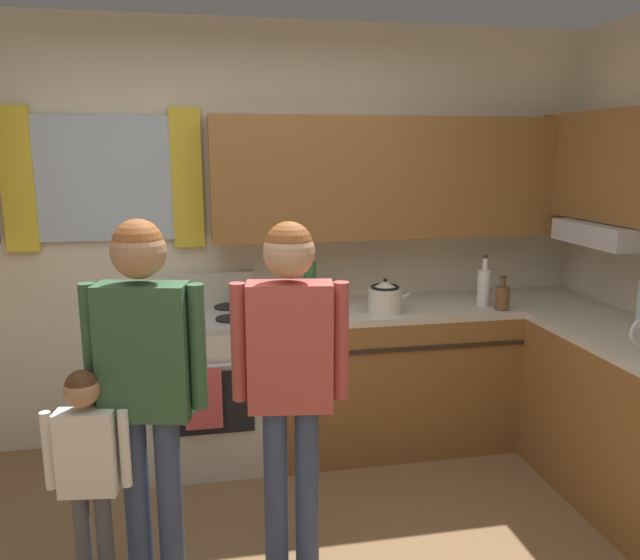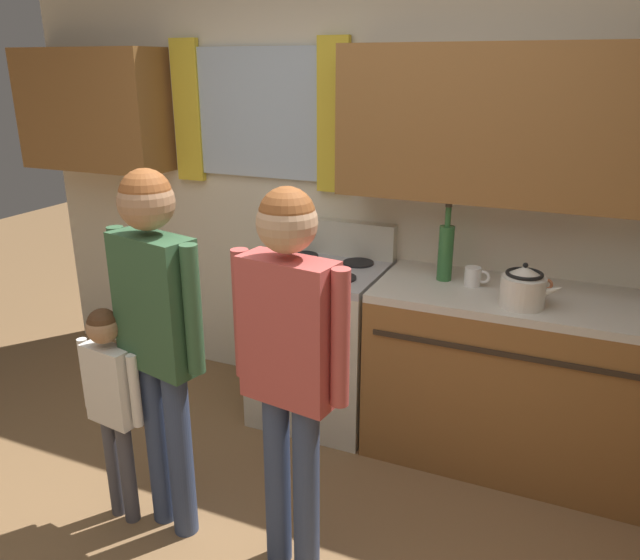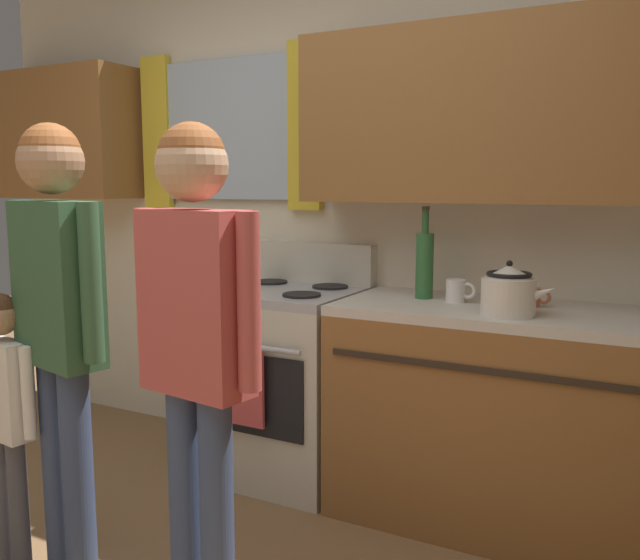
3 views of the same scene
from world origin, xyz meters
TOP-DOWN VIEW (x-y plane):
  - back_wall_unit at (0.09, 1.82)m, footprint 4.60×0.42m
  - stove_oven at (-0.20, 1.54)m, footprint 0.67×0.67m
  - bottle_wine_green at (0.45, 1.60)m, footprint 0.08×0.08m
  - mug_ceramic_white at (0.61, 1.57)m, footprint 0.13×0.08m
  - cup_terracotta at (0.91, 1.61)m, footprint 0.11×0.07m
  - stovetop_kettle at (0.86, 1.38)m, footprint 0.27×0.20m
  - adult_holding_child at (-0.42, 0.42)m, footprint 0.48×0.23m
  - adult_in_plaid at (0.16, 0.42)m, footprint 0.48×0.21m
  - small_child at (-0.66, 0.37)m, footprint 0.34×0.14m

SIDE VIEW (x-z plane):
  - stove_oven at x=-0.20m, z-range -0.08..1.02m
  - small_child at x=-0.66m, z-range 0.13..1.14m
  - cup_terracotta at x=0.91m, z-range 0.90..0.98m
  - mug_ceramic_white at x=0.61m, z-range 0.90..1.00m
  - adult_in_plaid at x=0.16m, z-range 0.20..1.76m
  - stovetop_kettle at x=0.86m, z-range 0.89..1.10m
  - adult_holding_child at x=-0.42m, z-range 0.20..1.79m
  - bottle_wine_green at x=0.45m, z-range 0.85..1.25m
  - back_wall_unit at x=0.09m, z-range 0.15..2.75m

